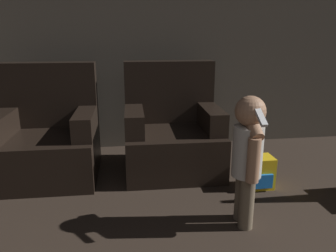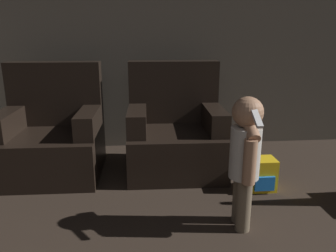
# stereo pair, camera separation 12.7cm
# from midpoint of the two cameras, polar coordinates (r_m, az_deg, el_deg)

# --- Properties ---
(wall_back) EXTENTS (8.40, 0.05, 2.60)m
(wall_back) POSITION_cam_midpoint_polar(r_m,az_deg,el_deg) (3.57, -6.30, 16.91)
(wall_back) COLOR #51493F
(wall_back) RESTS_ON ground_plane
(armchair_left) EXTENTS (0.87, 0.78, 0.98)m
(armchair_left) POSITION_cam_midpoint_polar(r_m,az_deg,el_deg) (3.09, -21.36, -2.20)
(armchair_left) COLOR black
(armchair_left) RESTS_ON ground_plane
(armchair_right) EXTENTS (0.87, 0.79, 0.98)m
(armchair_right) POSITION_cam_midpoint_polar(r_m,az_deg,el_deg) (3.02, -0.48, -1.43)
(armchair_right) COLOR black
(armchair_right) RESTS_ON ground_plane
(person_toddler) EXTENTS (0.19, 0.34, 0.87)m
(person_toddler) POSITION_cam_midpoint_polar(r_m,az_deg,el_deg) (2.11, 12.10, -4.40)
(person_toddler) COLOR brown
(person_toddler) RESTS_ON ground_plane
(toy_backpack) EXTENTS (0.23, 0.20, 0.26)m
(toy_backpack) POSITION_cam_midpoint_polar(r_m,az_deg,el_deg) (2.80, 14.25, -7.83)
(toy_backpack) COLOR yellow
(toy_backpack) RESTS_ON ground_plane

